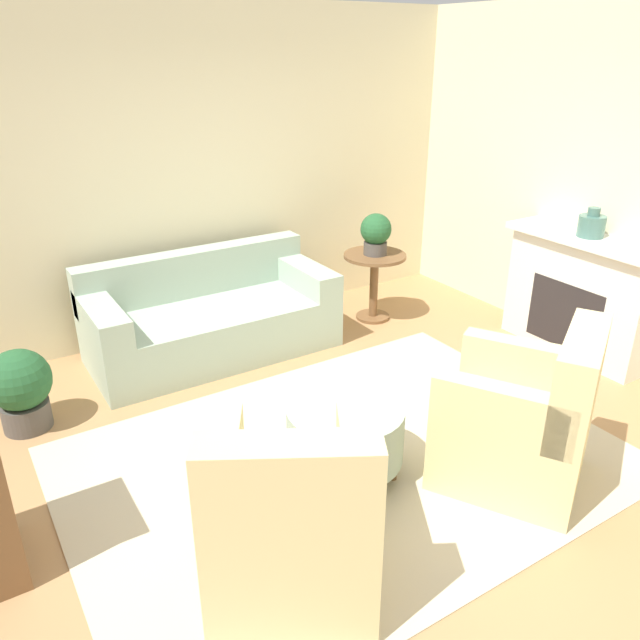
# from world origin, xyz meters

# --- Properties ---
(ground_plane) EXTENTS (16.00, 16.00, 0.00)m
(ground_plane) POSITION_xyz_m (0.00, 0.00, 0.00)
(ground_plane) COLOR #AD7F51
(wall_back) EXTENTS (8.98, 0.12, 2.80)m
(wall_back) POSITION_xyz_m (0.00, 2.55, 1.40)
(wall_back) COLOR beige
(wall_back) RESTS_ON ground_plane
(rug) EXTENTS (3.39, 2.45, 0.01)m
(rug) POSITION_xyz_m (0.00, 0.00, 0.01)
(rug) COLOR beige
(rug) RESTS_ON ground_plane
(couch) EXTENTS (2.03, 0.92, 0.83)m
(couch) POSITION_xyz_m (-0.08, 1.93, 0.31)
(couch) COLOR #9EB29E
(couch) RESTS_ON ground_plane
(armchair_left) EXTENTS (1.06, 1.09, 1.01)m
(armchair_left) POSITION_xyz_m (-0.79, -0.68, 0.39)
(armchair_left) COLOR beige
(armchair_left) RESTS_ON rug
(armchair_right) EXTENTS (1.06, 1.09, 1.01)m
(armchair_right) POSITION_xyz_m (0.79, -0.68, 0.39)
(armchair_right) COLOR beige
(armchair_right) RESTS_ON rug
(ottoman_table) EXTENTS (0.71, 0.71, 0.46)m
(ottoman_table) POSITION_xyz_m (-0.07, -0.09, 0.30)
(ottoman_table) COLOR #9EB29E
(ottoman_table) RESTS_ON rug
(side_table) EXTENTS (0.59, 0.59, 0.65)m
(side_table) POSITION_xyz_m (1.52, 1.75, 0.45)
(side_table) COLOR brown
(side_table) RESTS_ON ground_plane
(fireplace) EXTENTS (0.44, 1.36, 1.02)m
(fireplace) POSITION_xyz_m (2.56, 0.28, 0.54)
(fireplace) COLOR silver
(fireplace) RESTS_ON ground_plane
(vase_mantel_near) EXTENTS (0.21, 0.21, 0.24)m
(vase_mantel_near) POSITION_xyz_m (2.55, 0.28, 1.12)
(vase_mantel_near) COLOR #477066
(vase_mantel_near) RESTS_ON fireplace
(potted_plant_on_side_table) EXTENTS (0.29, 0.29, 0.38)m
(potted_plant_on_side_table) POSITION_xyz_m (1.52, 1.75, 0.86)
(potted_plant_on_side_table) COLOR #4C4742
(potted_plant_on_side_table) RESTS_ON side_table
(potted_plant_floor) EXTENTS (0.42, 0.42, 0.59)m
(potted_plant_floor) POSITION_xyz_m (-1.64, 1.51, 0.32)
(potted_plant_floor) COLOR #4C4742
(potted_plant_floor) RESTS_ON ground_plane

